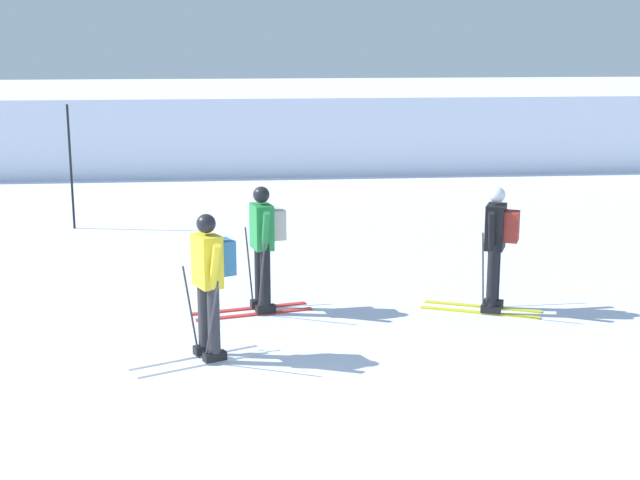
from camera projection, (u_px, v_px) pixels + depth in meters
far_snow_ridge at (237, 121)px, 27.86m from camera, size 80.00×9.61×2.02m
skier_yellow at (209, 279)px, 10.41m from camera, size 1.60×1.02×1.71m
skier_black at (497, 243)px, 12.17m from camera, size 1.62×0.97×1.71m
skier_green at (264, 242)px, 12.19m from camera, size 1.64×0.98×1.71m
trail_marker_pole at (71, 167)px, 17.27m from camera, size 0.04×0.04×2.36m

